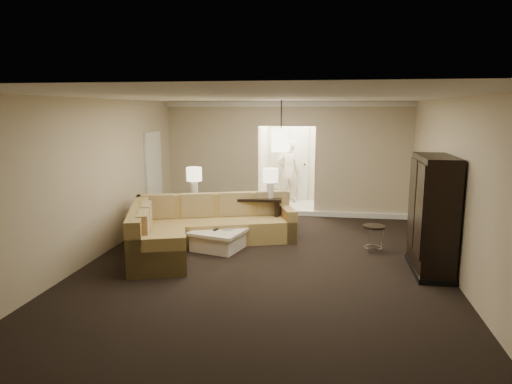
% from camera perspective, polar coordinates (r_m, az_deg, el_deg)
% --- Properties ---
extents(ground, '(8.00, 8.00, 0.00)m').
position_cam_1_polar(ground, '(7.69, 0.88, -9.51)').
color(ground, black).
rests_on(ground, ground).
extents(wall_back, '(6.00, 0.04, 2.80)m').
position_cam_1_polar(wall_back, '(11.28, 3.82, 4.13)').
color(wall_back, '#C2B593').
rests_on(wall_back, ground).
extents(wall_front, '(6.00, 0.04, 2.80)m').
position_cam_1_polar(wall_front, '(3.54, -8.48, -9.76)').
color(wall_front, '#C2B593').
rests_on(wall_front, ground).
extents(wall_left, '(0.04, 8.00, 2.80)m').
position_cam_1_polar(wall_left, '(8.31, -20.03, 1.32)').
color(wall_left, '#C2B593').
rests_on(wall_left, ground).
extents(wall_right, '(0.04, 8.00, 2.80)m').
position_cam_1_polar(wall_right, '(7.53, 24.14, 0.16)').
color(wall_right, '#C2B593').
rests_on(wall_right, ground).
extents(ceiling, '(6.00, 8.00, 0.02)m').
position_cam_1_polar(ceiling, '(7.24, 0.95, 11.82)').
color(ceiling, white).
rests_on(ceiling, wall_back).
extents(crown_molding, '(6.00, 0.10, 0.12)m').
position_cam_1_polar(crown_molding, '(11.16, 3.88, 10.91)').
color(crown_molding, white).
rests_on(crown_molding, wall_back).
extents(baseboard, '(6.00, 0.10, 0.12)m').
position_cam_1_polar(baseboard, '(11.45, 3.71, -2.58)').
color(baseboard, white).
rests_on(baseboard, ground).
extents(side_door, '(0.05, 0.90, 2.10)m').
position_cam_1_polar(side_door, '(10.85, -12.64, 1.80)').
color(side_door, white).
rests_on(side_door, ground).
extents(foyer, '(1.44, 2.02, 2.80)m').
position_cam_1_polar(foyer, '(12.62, 4.38, 4.32)').
color(foyer, silver).
rests_on(foyer, ground).
extents(sectional_sofa, '(3.28, 3.26, 0.93)m').
position_cam_1_polar(sectional_sofa, '(8.80, -7.26, -4.50)').
color(sectional_sofa, brown).
rests_on(sectional_sofa, ground).
extents(coffee_table, '(1.12, 1.12, 0.38)m').
position_cam_1_polar(coffee_table, '(8.71, -4.61, -5.87)').
color(coffee_table, silver).
rests_on(coffee_table, ground).
extents(console_table, '(2.10, 0.59, 0.80)m').
position_cam_1_polar(console_table, '(9.61, -2.98, -2.52)').
color(console_table, black).
rests_on(console_table, ground).
extents(armoire, '(0.56, 1.32, 1.89)m').
position_cam_1_polar(armoire, '(7.83, 21.15, -2.96)').
color(armoire, black).
rests_on(armoire, ground).
extents(drink_table, '(0.40, 0.40, 0.50)m').
position_cam_1_polar(drink_table, '(8.70, 14.50, -5.00)').
color(drink_table, black).
rests_on(drink_table, ground).
extents(table_lamp_left, '(0.32, 0.32, 0.61)m').
position_cam_1_polar(table_lamp_left, '(9.63, -7.74, 1.86)').
color(table_lamp_left, silver).
rests_on(table_lamp_left, console_table).
extents(table_lamp_right, '(0.32, 0.32, 0.61)m').
position_cam_1_polar(table_lamp_right, '(9.39, 1.83, 1.74)').
color(table_lamp_right, silver).
rests_on(table_lamp_right, console_table).
extents(pendant_light, '(0.38, 0.38, 1.09)m').
position_cam_1_polar(pendant_light, '(9.94, 3.15, 6.51)').
color(pendant_light, black).
rests_on(pendant_light, ceiling).
extents(person, '(0.80, 0.63, 1.95)m').
position_cam_1_polar(person, '(12.92, 4.06, 3.02)').
color(person, beige).
rests_on(person, ground).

